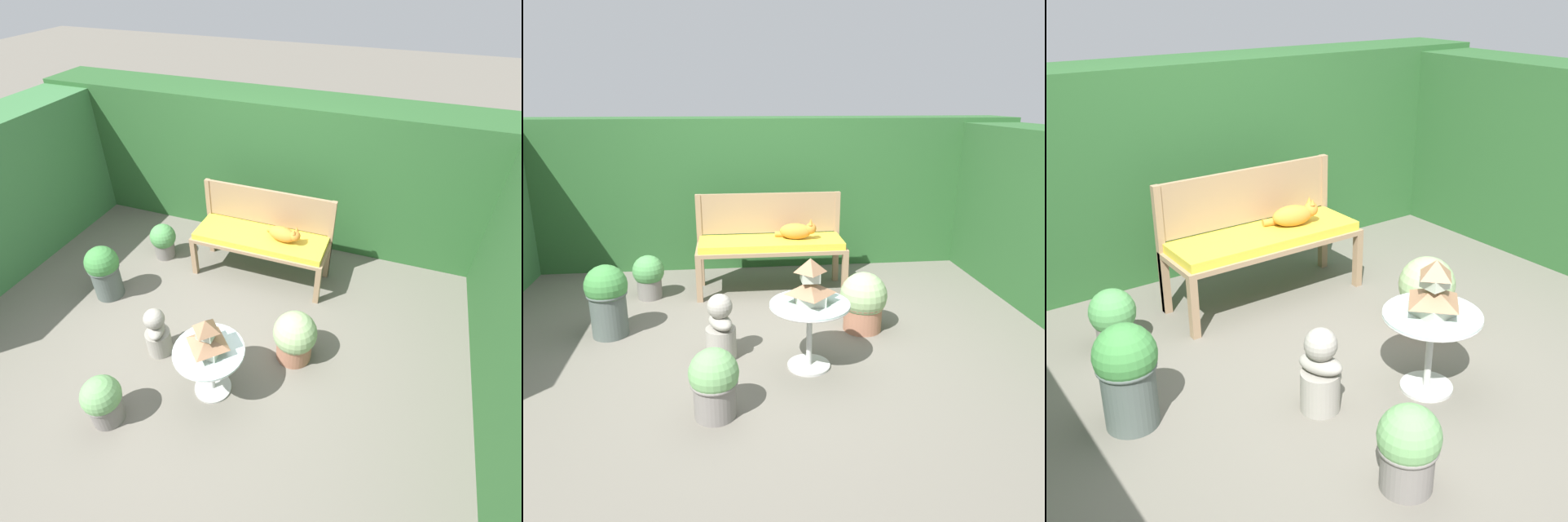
# 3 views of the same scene
# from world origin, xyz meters

# --- Properties ---
(ground) EXTENTS (30.00, 30.00, 0.00)m
(ground) POSITION_xyz_m (0.00, 0.00, 0.00)
(ground) COLOR #666056
(foliage_hedge_back) EXTENTS (6.40, 0.74, 1.76)m
(foliage_hedge_back) POSITION_xyz_m (0.00, 2.27, 0.88)
(foliage_hedge_back) COLOR #285628
(foliage_hedge_back) RESTS_ON ground
(garden_bench) EXTENTS (1.56, 0.54, 0.57)m
(garden_bench) POSITION_xyz_m (0.15, 1.11, 0.49)
(garden_bench) COLOR #937556
(garden_bench) RESTS_ON ground
(bench_backrest) EXTENTS (1.56, 0.06, 1.01)m
(bench_backrest) POSITION_xyz_m (0.15, 1.36, 0.73)
(bench_backrest) COLOR #937556
(bench_backrest) RESTS_ON ground
(cat) EXTENTS (0.42, 0.26, 0.21)m
(cat) POSITION_xyz_m (0.42, 1.10, 0.66)
(cat) COLOR orange
(cat) RESTS_ON garden_bench
(patio_table) EXTENTS (0.61, 0.61, 0.53)m
(patio_table) POSITION_xyz_m (0.30, -0.55, 0.41)
(patio_table) COLOR #B7B7B2
(patio_table) RESTS_ON ground
(pagoda_birdhouse) EXTENTS (0.29, 0.29, 0.35)m
(pagoda_birdhouse) POSITION_xyz_m (0.30, -0.55, 0.68)
(pagoda_birdhouse) COLOR #B2BCA8
(pagoda_birdhouse) RESTS_ON patio_table
(garden_bust) EXTENTS (0.26, 0.32, 0.54)m
(garden_bust) POSITION_xyz_m (-0.38, -0.33, 0.25)
(garden_bust) COLOR gray
(garden_bust) RESTS_ON ground
(potted_plant_bench_right) EXTENTS (0.32, 0.32, 0.45)m
(potted_plant_bench_right) POSITION_xyz_m (-1.12, 1.04, 0.24)
(potted_plant_bench_right) COLOR slate
(potted_plant_bench_right) RESTS_ON ground
(potted_plant_path_edge) EXTENTS (0.41, 0.41, 0.53)m
(potted_plant_path_edge) POSITION_xyz_m (0.87, 0.06, 0.27)
(potted_plant_path_edge) COLOR #9E664C
(potted_plant_path_edge) RESTS_ON ground
(potted_plant_table_near) EXTENTS (0.33, 0.33, 0.47)m
(potted_plant_table_near) POSITION_xyz_m (-0.41, -1.11, 0.25)
(potted_plant_table_near) COLOR slate
(potted_plant_table_near) RESTS_ON ground
(potted_plant_hedge_corner) EXTENTS (0.36, 0.36, 0.64)m
(potted_plant_hedge_corner) POSITION_xyz_m (-1.34, 0.18, 0.35)
(potted_plant_hedge_corner) COLOR #4C5651
(potted_plant_hedge_corner) RESTS_ON ground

